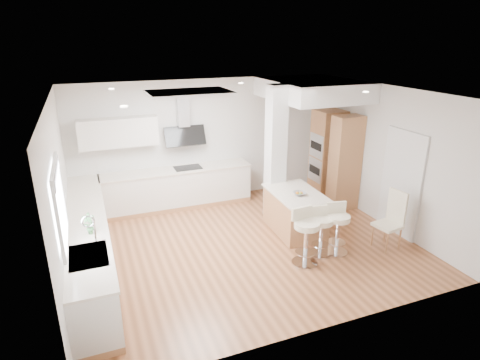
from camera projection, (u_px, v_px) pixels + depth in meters
name	position (u px, v px, depth m)	size (l,w,h in m)	color
ground	(245.00, 244.00, 7.51)	(6.00, 6.00, 0.00)	#9F613B
ceiling	(245.00, 244.00, 7.51)	(6.00, 5.00, 0.02)	white
wall_back	(205.00, 141.00, 9.22)	(6.00, 0.04, 2.80)	silver
wall_left	(61.00, 198.00, 6.01)	(0.04, 5.00, 2.80)	silver
wall_right	(383.00, 156.00, 8.07)	(0.04, 5.00, 2.80)	silver
skylight	(190.00, 93.00, 6.82)	(4.10, 2.10, 0.06)	silver
window_left	(59.00, 201.00, 5.13)	(0.06, 1.28, 1.07)	white
doorway_right	(401.00, 185.00, 7.67)	(0.05, 1.00, 2.10)	#423B34
counter_left	(89.00, 243.00, 6.63)	(0.63, 4.50, 1.35)	#B87E4E
counter_back	(170.00, 178.00, 8.91)	(3.62, 0.63, 2.50)	#B87E4E
pillar	(275.00, 154.00, 8.23)	(0.35, 0.35, 2.80)	silver
soffit	(312.00, 89.00, 8.57)	(1.78, 2.20, 0.40)	white
oven_column	(334.00, 158.00, 9.15)	(0.63, 1.21, 2.10)	#B87E4E
peninsula	(295.00, 212.00, 7.91)	(0.94, 1.38, 0.89)	#B87E4E
bar_stool_a	(306.00, 234.00, 6.71)	(0.48, 0.48, 1.00)	silver
bar_stool_b	(321.00, 229.00, 7.03)	(0.45, 0.45, 0.89)	silver
bar_stool_c	(338.00, 226.00, 7.08)	(0.49, 0.49, 0.93)	silver
dining_chair	(392.00, 217.00, 7.27)	(0.48, 0.48, 1.09)	beige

